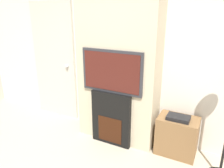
% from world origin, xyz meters
% --- Properties ---
extents(wall_back, '(6.00, 0.06, 2.70)m').
position_xyz_m(wall_back, '(0.00, 2.03, 1.35)').
color(wall_back, silver).
rests_on(wall_back, ground_plane).
extents(chimney_breast, '(1.19, 0.40, 2.70)m').
position_xyz_m(chimney_breast, '(0.00, 1.80, 1.35)').
color(chimney_breast, beige).
rests_on(chimney_breast, ground_plane).
extents(fireplace, '(0.61, 0.15, 0.82)m').
position_xyz_m(fireplace, '(0.00, 1.60, 0.40)').
color(fireplace, black).
rests_on(fireplace, ground_plane).
extents(television, '(0.91, 0.07, 0.60)m').
position_xyz_m(television, '(0.00, 1.60, 1.12)').
color(television, '#2D2D33').
rests_on(television, fireplace).
extents(media_stand, '(0.54, 0.36, 0.59)m').
position_xyz_m(media_stand, '(0.92, 1.78, 0.28)').
color(media_stand, brown).
rests_on(media_stand, ground_plane).
extents(entry_door, '(0.90, 0.09, 2.07)m').
position_xyz_m(entry_door, '(-1.37, 1.97, 1.04)').
color(entry_door, beige).
rests_on(entry_door, ground_plane).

